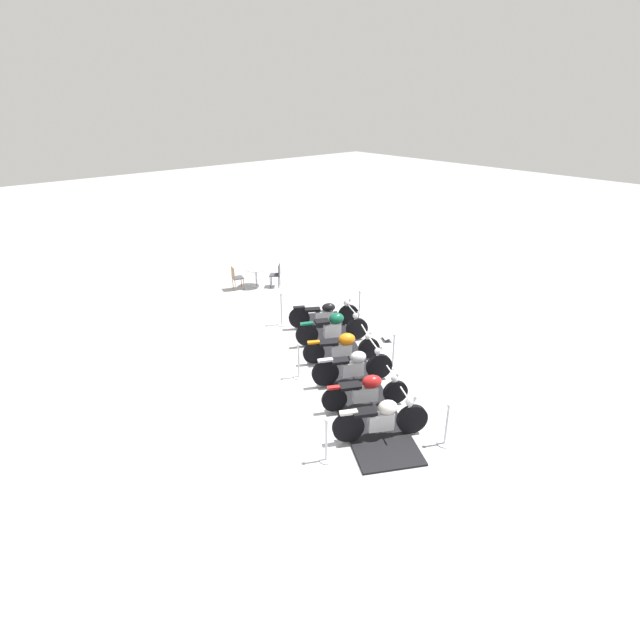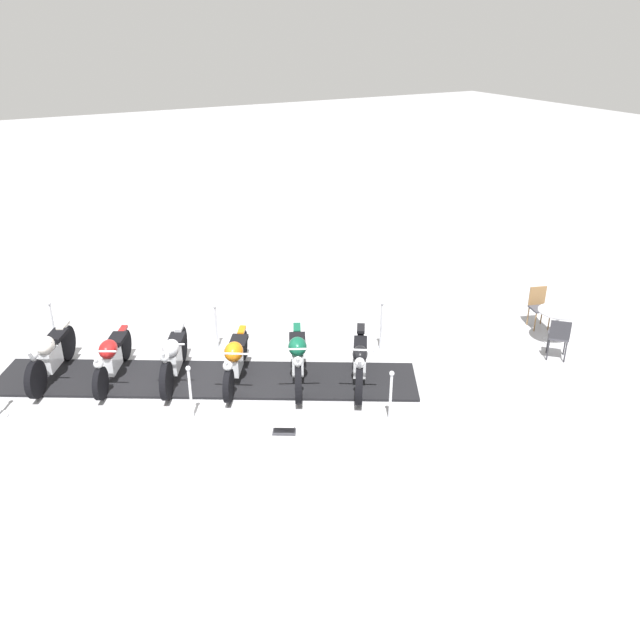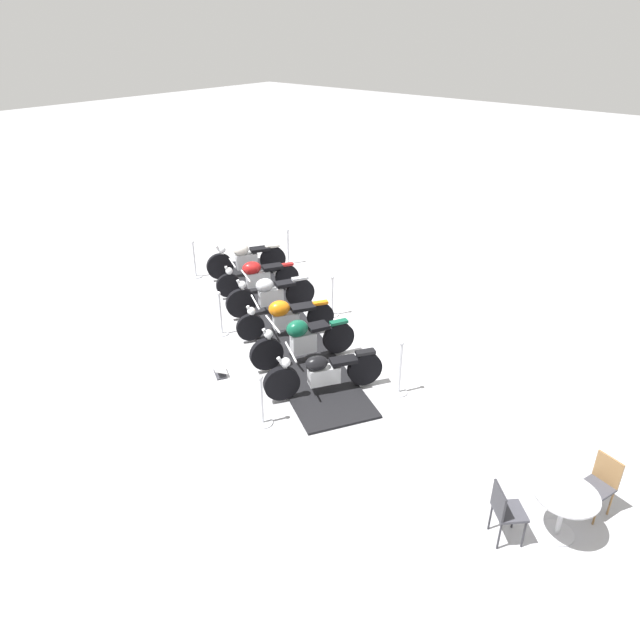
{
  "view_description": "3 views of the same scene",
  "coord_description": "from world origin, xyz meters",
  "px_view_note": "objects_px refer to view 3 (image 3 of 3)",
  "views": [
    {
      "loc": [
        -8.5,
        -8.65,
        7.13
      ],
      "look_at": [
        0.47,
        1.67,
        0.88
      ],
      "focal_mm": 28.14,
      "sensor_mm": 36.0,
      "label": 1
    },
    {
      "loc": [
        10.88,
        -3.26,
        6.49
      ],
      "look_at": [
        0.61,
        2.19,
        1.08
      ],
      "focal_mm": 36.87,
      "sensor_mm": 36.0,
      "label": 2
    },
    {
      "loc": [
        8.49,
        8.48,
        6.41
      ],
      "look_at": [
        0.31,
        1.53,
        0.76
      ],
      "focal_mm": 32.5,
      "sensor_mm": 36.0,
      "label": 3
    }
  ],
  "objects_px": {
    "motorcycle_forest": "(302,340)",
    "stanchion_left_front": "(288,252)",
    "motorcycle_black": "(323,372)",
    "stanchion_right_mid": "(221,319)",
    "motorcycle_copper": "(284,316)",
    "stanchion_right_rear": "(262,410)",
    "cafe_chair_near_table": "(601,482)",
    "info_placard": "(220,372)",
    "stanchion_right_front": "(195,265)",
    "stanchion_left_mid": "(332,302)",
    "motorcycle_chrome": "(270,294)",
    "cafe_table": "(564,504)",
    "motorcycle_maroon": "(256,276)",
    "stanchion_left_rear": "(400,377)",
    "cafe_chair_across_table": "(505,509)",
    "motorcycle_cream": "(246,258)"
  },
  "relations": [
    {
      "from": "motorcycle_forest",
      "to": "stanchion_left_front",
      "type": "distance_m",
      "value": 5.45
    },
    {
      "from": "motorcycle_black",
      "to": "stanchion_right_mid",
      "type": "relative_size",
      "value": 1.92
    },
    {
      "from": "motorcycle_copper",
      "to": "stanchion_right_rear",
      "type": "bearing_deg",
      "value": 67.21
    },
    {
      "from": "motorcycle_forest",
      "to": "cafe_chair_near_table",
      "type": "relative_size",
      "value": 2.29
    },
    {
      "from": "motorcycle_black",
      "to": "stanchion_right_mid",
      "type": "distance_m",
      "value": 3.27
    },
    {
      "from": "info_placard",
      "to": "stanchion_left_front",
      "type": "bearing_deg",
      "value": -30.97
    },
    {
      "from": "motorcycle_black",
      "to": "stanchion_right_front",
      "type": "distance_m",
      "value": 6.6
    },
    {
      "from": "motorcycle_forest",
      "to": "stanchion_right_front",
      "type": "bearing_deg",
      "value": -79.82
    },
    {
      "from": "stanchion_left_mid",
      "to": "stanchion_right_front",
      "type": "distance_m",
      "value": 4.39
    },
    {
      "from": "cafe_chair_near_table",
      "to": "motorcycle_chrome",
      "type": "bearing_deg",
      "value": -83.31
    },
    {
      "from": "cafe_table",
      "to": "stanchion_right_rear",
      "type": "bearing_deg",
      "value": -79.49
    },
    {
      "from": "motorcycle_maroon",
      "to": "stanchion_left_rear",
      "type": "xyz_separation_m",
      "value": [
        1.37,
        5.27,
        -0.15
      ]
    },
    {
      "from": "motorcycle_copper",
      "to": "cafe_chair_across_table",
      "type": "bearing_deg",
      "value": 101.13
    },
    {
      "from": "stanchion_left_front",
      "to": "info_placard",
      "type": "distance_m",
      "value": 5.98
    },
    {
      "from": "cafe_chair_near_table",
      "to": "motorcycle_black",
      "type": "bearing_deg",
      "value": -69.58
    },
    {
      "from": "motorcycle_forest",
      "to": "stanchion_right_rear",
      "type": "bearing_deg",
      "value": 48.24
    },
    {
      "from": "stanchion_right_front",
      "to": "cafe_chair_across_table",
      "type": "bearing_deg",
      "value": 73.51
    },
    {
      "from": "info_placard",
      "to": "cafe_chair_near_table",
      "type": "height_order",
      "value": "cafe_chair_near_table"
    },
    {
      "from": "motorcycle_forest",
      "to": "stanchion_right_rear",
      "type": "height_order",
      "value": "motorcycle_forest"
    },
    {
      "from": "info_placard",
      "to": "motorcycle_copper",
      "type": "bearing_deg",
      "value": -58.09
    },
    {
      "from": "motorcycle_chrome",
      "to": "cafe_table",
      "type": "relative_size",
      "value": 2.32
    },
    {
      "from": "motorcycle_cream",
      "to": "stanchion_left_mid",
      "type": "bearing_deg",
      "value": 114.74
    },
    {
      "from": "motorcycle_forest",
      "to": "cafe_chair_across_table",
      "type": "height_order",
      "value": "motorcycle_forest"
    },
    {
      "from": "cafe_chair_near_table",
      "to": "stanchion_left_mid",
      "type": "bearing_deg",
      "value": -92.07
    },
    {
      "from": "info_placard",
      "to": "cafe_chair_near_table",
      "type": "distance_m",
      "value": 7.02
    },
    {
      "from": "cafe_chair_across_table",
      "to": "motorcycle_copper",
      "type": "bearing_deg",
      "value": 114.65
    },
    {
      "from": "stanchion_right_front",
      "to": "cafe_chair_near_table",
      "type": "distance_m",
      "value": 11.33
    },
    {
      "from": "stanchion_right_front",
      "to": "info_placard",
      "type": "xyz_separation_m",
      "value": [
        2.84,
        4.28,
        -0.27
      ]
    },
    {
      "from": "motorcycle_maroon",
      "to": "stanchion_left_mid",
      "type": "xyz_separation_m",
      "value": [
        -0.33,
        2.24,
        -0.18
      ]
    },
    {
      "from": "stanchion_right_rear",
      "to": "stanchion_left_rear",
      "type": "bearing_deg",
      "value": 150.74
    },
    {
      "from": "motorcycle_copper",
      "to": "stanchion_right_front",
      "type": "bearing_deg",
      "value": -70.66
    },
    {
      "from": "stanchion_right_mid",
      "to": "cafe_table",
      "type": "distance_m",
      "value": 7.97
    },
    {
      "from": "stanchion_right_front",
      "to": "motorcycle_maroon",
      "type": "bearing_deg",
      "value": 98.52
    },
    {
      "from": "motorcycle_cream",
      "to": "stanchion_left_front",
      "type": "xyz_separation_m",
      "value": [
        -1.43,
        0.24,
        -0.16
      ]
    },
    {
      "from": "motorcycle_black",
      "to": "cafe_chair_across_table",
      "type": "xyz_separation_m",
      "value": [
        1.07,
        4.1,
        0.06
      ]
    },
    {
      "from": "motorcycle_maroon",
      "to": "info_placard",
      "type": "distance_m",
      "value": 3.86
    },
    {
      "from": "stanchion_left_front",
      "to": "cafe_table",
      "type": "xyz_separation_m",
      "value": [
        4.83,
        9.64,
        0.19
      ]
    },
    {
      "from": "stanchion_right_front",
      "to": "stanchion_left_front",
      "type": "bearing_deg",
      "value": 150.74
    },
    {
      "from": "motorcycle_maroon",
      "to": "stanchion_right_rear",
      "type": "relative_size",
      "value": 1.94
    },
    {
      "from": "motorcycle_black",
      "to": "stanchion_right_front",
      "type": "xyz_separation_m",
      "value": [
        -2.01,
        -6.28,
        -0.14
      ]
    },
    {
      "from": "motorcycle_chrome",
      "to": "cafe_chair_across_table",
      "type": "distance_m",
      "value": 7.76
    },
    {
      "from": "motorcycle_cream",
      "to": "motorcycle_chrome",
      "type": "distance_m",
      "value": 2.39
    },
    {
      "from": "cafe_chair_across_table",
      "to": "motorcycle_forest",
      "type": "bearing_deg",
      "value": 116.69
    },
    {
      "from": "motorcycle_cream",
      "to": "stanchion_right_mid",
      "type": "height_order",
      "value": "motorcycle_cream"
    },
    {
      "from": "motorcycle_chrome",
      "to": "info_placard",
      "type": "distance_m",
      "value": 2.85
    },
    {
      "from": "stanchion_right_front",
      "to": "cafe_chair_across_table",
      "type": "xyz_separation_m",
      "value": [
        3.07,
        10.39,
        0.2
      ]
    },
    {
      "from": "motorcycle_forest",
      "to": "stanchion_left_mid",
      "type": "xyz_separation_m",
      "value": [
        -2.08,
        -0.89,
        -0.21
      ]
    },
    {
      "from": "stanchion_right_mid",
      "to": "stanchion_right_front",
      "type": "distance_m",
      "value": 3.47
    },
    {
      "from": "stanchion_left_mid",
      "to": "info_placard",
      "type": "height_order",
      "value": "stanchion_left_mid"
    },
    {
      "from": "motorcycle_forest",
      "to": "stanchion_left_mid",
      "type": "distance_m",
      "value": 2.27
    }
  ]
}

